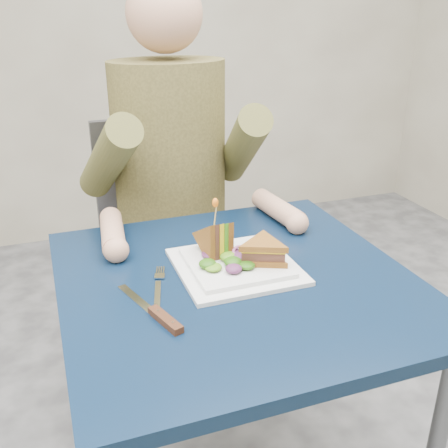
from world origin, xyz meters
name	(u,v)px	position (x,y,z in m)	size (l,w,h in m)	color
table	(236,308)	(0.00, 0.00, 0.65)	(0.75, 0.75, 0.73)	black
chair	(167,237)	(0.00, 0.66, 0.54)	(0.42, 0.40, 0.93)	#47474C
diner	(171,137)	(0.00, 0.54, 0.91)	(0.54, 0.59, 0.74)	#4E4723
plate	(236,265)	(0.01, 0.04, 0.74)	(0.26, 0.26, 0.02)	white
sandwich_flat	(263,251)	(0.07, 0.01, 0.78)	(0.16, 0.16, 0.05)	brown
sandwich_upright	(216,241)	(-0.02, 0.08, 0.78)	(0.08, 0.12, 0.12)	brown
fork	(158,288)	(-0.17, 0.01, 0.73)	(0.06, 0.18, 0.01)	silver
knife	(160,316)	(-0.19, -0.10, 0.74)	(0.09, 0.22, 0.02)	silver
toothpick	(215,215)	(-0.02, 0.08, 0.85)	(0.00, 0.00, 0.06)	tan
toothpick_frill	(215,203)	(-0.02, 0.08, 0.88)	(0.01, 0.01, 0.02)	orange
lettuce_spill	(236,254)	(0.02, 0.05, 0.76)	(0.15, 0.13, 0.02)	#337A14
onion_ring	(241,253)	(0.03, 0.04, 0.77)	(0.04, 0.04, 0.01)	#9E4C7A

